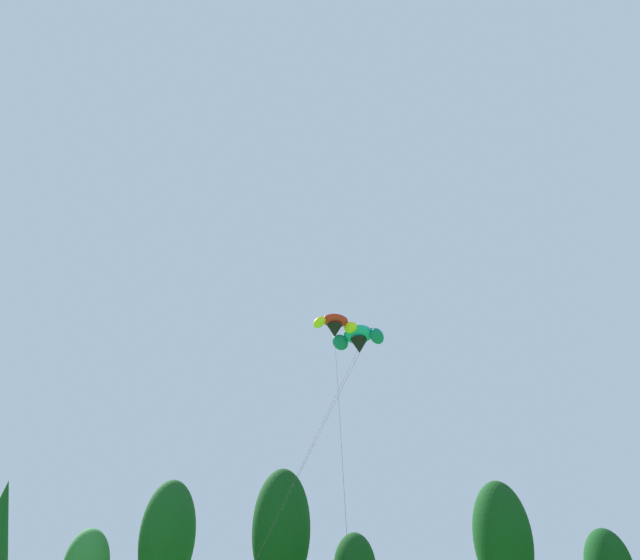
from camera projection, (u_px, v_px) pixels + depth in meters
name	position (u px, v px, depth m)	size (l,w,h in m)	color
treeline_tree_d	(167.00, 536.00, 57.66)	(5.53, 5.53, 13.83)	#472D19
treeline_tree_e	(281.00, 529.00, 56.79)	(5.77, 5.77, 14.69)	#472D19
treeline_tree_g	(503.00, 538.00, 51.64)	(5.19, 5.19, 12.56)	#472D19
parafoil_kite_high_teal	(359.00, 339.00, 38.86)	(8.05, 9.54, 17.90)	teal
parafoil_kite_mid_red_yellow	(335.00, 325.00, 38.42)	(3.35, 11.12, 18.29)	red
parafoil_kite_far_magenta	(363.00, 333.00, 45.95)	(7.63, 15.17, 20.79)	#D12893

